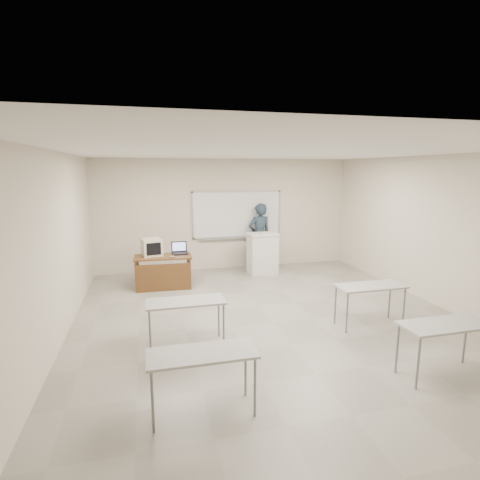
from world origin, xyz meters
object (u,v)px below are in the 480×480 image
object	(u,v)px
whiteboard	(237,215)
crt_monitor	(151,247)
laptop	(180,251)
keyboard	(267,232)
instructor_desk	(163,267)
presenter	(260,236)
mouse	(172,257)
podium	(262,253)

from	to	relation	value
whiteboard	crt_monitor	distance (m)	2.71
whiteboard	laptop	distance (m)	2.19
crt_monitor	laptop	xyz separation A→B (m)	(0.65, 0.03, -0.13)
crt_monitor	keyboard	bearing A→B (deg)	-1.54
instructor_desk	keyboard	distance (m)	2.92
presenter	mouse	bearing A→B (deg)	18.69
mouse	presenter	world-z (taller)	presenter
instructor_desk	crt_monitor	xyz separation A→B (m)	(-0.25, 0.23, 0.42)
crt_monitor	mouse	bearing A→B (deg)	-47.88
whiteboard	laptop	bearing A→B (deg)	-144.57
whiteboard	instructor_desk	bearing A→B (deg)	-144.87
crt_monitor	mouse	xyz separation A→B (m)	(0.45, -0.33, -0.18)
mouse	presenter	bearing A→B (deg)	36.16
keyboard	podium	bearing A→B (deg)	-161.42
podium	mouse	world-z (taller)	podium
keyboard	presenter	world-z (taller)	presenter
instructor_desk	laptop	bearing A→B (deg)	36.27
keyboard	laptop	bearing A→B (deg)	-176.99
mouse	keyboard	world-z (taller)	keyboard
instructor_desk	mouse	world-z (taller)	mouse
whiteboard	podium	bearing A→B (deg)	-56.93
crt_monitor	presenter	size ratio (longest dim) A/B	0.26
instructor_desk	crt_monitor	bearing A→B (deg)	139.21
laptop	keyboard	world-z (taller)	keyboard
whiteboard	presenter	world-z (taller)	whiteboard
laptop	keyboard	bearing A→B (deg)	12.46
keyboard	presenter	size ratio (longest dim) A/B	0.23
laptop	keyboard	distance (m)	2.42
podium	laptop	xyz separation A→B (m)	(-2.20, -0.44, 0.27)
laptop	presenter	distance (m)	2.51
podium	mouse	xyz separation A→B (m)	(-2.40, -0.80, 0.23)
whiteboard	presenter	distance (m)	0.85
instructor_desk	laptop	xyz separation A→B (m)	(0.40, 0.27, 0.29)
instructor_desk	keyboard	xyz separation A→B (m)	(2.75, 0.79, 0.56)
whiteboard	instructor_desk	distance (m)	2.74
mouse	keyboard	size ratio (longest dim) A/B	0.24
whiteboard	mouse	size ratio (longest dim) A/B	24.60
keyboard	presenter	distance (m)	0.53
whiteboard	keyboard	bearing A→B (deg)	-46.62
keyboard	instructor_desk	bearing A→B (deg)	-173.48
laptop	presenter	xyz separation A→B (m)	(2.29, 1.02, 0.09)
mouse	keyboard	bearing A→B (deg)	26.26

